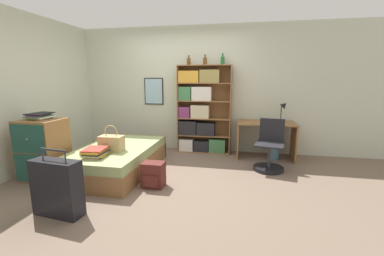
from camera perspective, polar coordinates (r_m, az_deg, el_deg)
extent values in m
plane|color=#756051|center=(4.28, -6.86, -10.14)|extent=(14.00, 14.00, 0.00)
cube|color=beige|center=(5.55, -1.94, 8.55)|extent=(10.00, 0.06, 2.60)
cube|color=black|center=(5.70, -8.47, 8.08)|extent=(0.42, 0.02, 0.57)
cube|color=#99C1D6|center=(5.69, -8.51, 8.07)|extent=(0.38, 0.01, 0.53)
cube|color=beige|center=(5.18, -31.81, 6.73)|extent=(0.06, 10.00, 2.60)
cube|color=olive|center=(4.52, -16.29, -7.51)|extent=(1.13, 1.88, 0.27)
cube|color=#9EAD70|center=(4.46, -16.43, -4.96)|extent=(1.10, 1.85, 0.15)
cube|color=olive|center=(5.30, -11.76, -3.76)|extent=(1.13, 0.04, 0.42)
cube|color=tan|center=(4.20, -17.45, -3.30)|extent=(0.36, 0.21, 0.24)
torus|color=tan|center=(4.16, -17.60, -0.84)|extent=(0.21, 0.02, 0.21)
cube|color=beige|center=(3.99, -20.78, -5.90)|extent=(0.25, 0.31, 0.02)
cube|color=gold|center=(4.00, -20.63, -5.61)|extent=(0.33, 0.30, 0.02)
cube|color=beige|center=(3.99, -20.77, -5.39)|extent=(0.29, 0.34, 0.02)
cube|color=#99894C|center=(3.98, -20.87, -5.25)|extent=(0.24, 0.28, 0.01)
cube|color=#232328|center=(3.99, -20.62, -5.04)|extent=(0.30, 0.36, 0.01)
cube|color=gold|center=(3.99, -20.83, -4.82)|extent=(0.29, 0.36, 0.02)
cube|color=gold|center=(3.97, -20.97, -4.65)|extent=(0.27, 0.36, 0.02)
cube|color=#B2382D|center=(3.97, -20.77, -4.37)|extent=(0.33, 0.37, 0.02)
cube|color=black|center=(3.33, -27.77, -11.72)|extent=(0.59, 0.27, 0.65)
cylinder|color=#2D2D33|center=(3.32, -30.27, -5.00)|extent=(0.01, 0.01, 0.12)
cylinder|color=#2D2D33|center=(3.10, -26.35, -5.71)|extent=(0.01, 0.01, 0.12)
cube|color=#2D2D33|center=(3.19, -28.48, -4.31)|extent=(0.34, 0.06, 0.02)
cube|color=olive|center=(4.60, -30.09, -4.06)|extent=(0.59, 0.54, 0.92)
cube|color=#1E4C42|center=(4.46, -32.14, -7.65)|extent=(0.55, 0.01, 0.42)
sphere|color=#B2A893|center=(4.45, -32.24, -7.69)|extent=(0.02, 0.02, 0.02)
cube|color=#1E4C42|center=(4.35, -32.73, -2.11)|extent=(0.55, 0.01, 0.42)
sphere|color=#B2A893|center=(4.34, -32.84, -2.14)|extent=(0.02, 0.02, 0.02)
cube|color=#99894C|center=(4.56, -30.79, 1.84)|extent=(0.25, 0.28, 0.02)
cube|color=silver|center=(4.57, -30.64, 2.09)|extent=(0.32, 0.32, 0.01)
cube|color=#427A4C|center=(4.56, -30.93, 2.24)|extent=(0.25, 0.35, 0.02)
cube|color=#7A336B|center=(4.56, -30.95, 2.49)|extent=(0.24, 0.31, 0.02)
cube|color=#232328|center=(4.57, -30.86, 2.70)|extent=(0.31, 0.32, 0.01)
cube|color=#232328|center=(4.56, -30.72, 2.83)|extent=(0.30, 0.37, 0.01)
cube|color=olive|center=(5.41, -2.93, 4.22)|extent=(0.02, 0.29, 1.80)
cube|color=olive|center=(5.25, 8.54, 3.90)|extent=(0.02, 0.29, 1.80)
cube|color=olive|center=(5.44, 2.94, 4.26)|extent=(1.09, 0.01, 1.80)
cube|color=olive|center=(5.48, 2.64, -5.19)|extent=(1.06, 0.29, 0.02)
cube|color=olive|center=(5.40, 2.67, -1.61)|extent=(1.06, 0.29, 0.02)
cube|color=olive|center=(5.33, 2.70, 2.16)|extent=(1.06, 0.29, 0.02)
cube|color=olive|center=(5.29, 2.74, 6.02)|extent=(1.06, 0.29, 0.02)
cube|color=olive|center=(5.27, 2.78, 9.92)|extent=(1.06, 0.29, 0.02)
cube|color=olive|center=(5.27, 2.81, 13.74)|extent=(1.06, 0.29, 0.02)
cube|color=silver|center=(5.50, -1.21, -3.69)|extent=(0.30, 0.21, 0.25)
cube|color=#232328|center=(5.44, 2.13, -3.96)|extent=(0.30, 0.21, 0.23)
cube|color=#427A4C|center=(5.40, 5.64, -3.87)|extent=(0.33, 0.21, 0.28)
cube|color=#232328|center=(5.41, -0.87, 0.09)|extent=(0.36, 0.21, 0.29)
cube|color=#232328|center=(5.35, 3.12, -0.18)|extent=(0.36, 0.21, 0.27)
cube|color=#7A336B|center=(5.37, -1.58, 3.57)|extent=(0.23, 0.21, 0.23)
cube|color=beige|center=(5.31, 1.86, 3.69)|extent=(0.37, 0.21, 0.27)
cube|color=#427A4C|center=(5.33, -1.47, 7.68)|extent=(0.25, 0.21, 0.28)
cube|color=silver|center=(5.27, 2.22, 7.63)|extent=(0.40, 0.21, 0.28)
cube|color=gold|center=(5.31, -0.64, 11.31)|extent=(0.41, 0.21, 0.24)
cube|color=#99894C|center=(5.24, 3.99, 11.40)|extent=(0.39, 0.21, 0.26)
cylinder|color=brown|center=(5.34, -0.72, 14.52)|extent=(0.08, 0.08, 0.13)
cylinder|color=brown|center=(5.35, -0.73, 15.44)|extent=(0.03, 0.03, 0.04)
cylinder|color=#232328|center=(5.35, -0.73, 15.74)|extent=(0.03, 0.03, 0.02)
cylinder|color=brown|center=(5.27, 2.91, 14.58)|extent=(0.08, 0.08, 0.14)
cylinder|color=brown|center=(5.28, 2.92, 15.56)|extent=(0.03, 0.03, 0.04)
cylinder|color=#232328|center=(5.28, 2.92, 15.88)|extent=(0.04, 0.04, 0.02)
cylinder|color=#1E6B2D|center=(5.26, 6.82, 14.60)|extent=(0.08, 0.08, 0.15)
cylinder|color=#1E6B2D|center=(5.27, 6.85, 15.67)|extent=(0.03, 0.03, 0.05)
cylinder|color=#232328|center=(5.27, 6.86, 16.02)|extent=(0.03, 0.03, 0.02)
cube|color=olive|center=(5.14, 16.19, 1.10)|extent=(1.09, 0.61, 0.02)
cube|color=olive|center=(5.19, 10.19, -2.52)|extent=(0.03, 0.57, 0.68)
cube|color=olive|center=(5.28, 21.67, -2.91)|extent=(0.03, 0.57, 0.68)
cylinder|color=black|center=(5.16, 19.05, 1.20)|extent=(0.16, 0.16, 0.02)
cylinder|color=black|center=(5.13, 19.16, 2.94)|extent=(0.02, 0.02, 0.30)
cone|color=black|center=(5.12, 19.82, 4.85)|extent=(0.17, 0.14, 0.17)
cylinder|color=black|center=(4.60, 16.60, -8.61)|extent=(0.50, 0.50, 0.06)
cylinder|color=#333338|center=(4.54, 16.73, -6.38)|extent=(0.05, 0.05, 0.43)
cube|color=black|center=(4.48, 16.90, -3.54)|extent=(0.54, 0.54, 0.03)
cube|color=black|center=(4.64, 17.33, -0.38)|extent=(0.41, 0.12, 0.39)
cube|color=#56231E|center=(3.78, -8.58, -10.17)|extent=(0.31, 0.23, 0.36)
cube|color=#56231E|center=(3.69, -9.25, -11.65)|extent=(0.22, 0.03, 0.16)
cylinder|color=slate|center=(5.22, 17.66, -5.26)|extent=(0.21, 0.21, 0.25)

